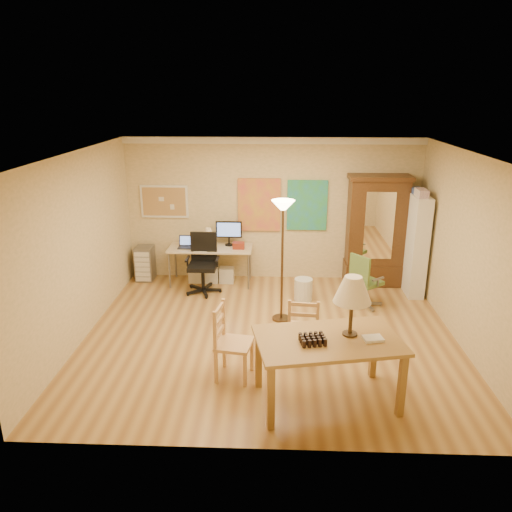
{
  "coord_description": "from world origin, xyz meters",
  "views": [
    {
      "loc": [
        0.08,
        -6.73,
        3.5
      ],
      "look_at": [
        -0.22,
        0.3,
        1.16
      ],
      "focal_mm": 35.0,
      "sensor_mm": 36.0,
      "label": 1
    }
  ],
  "objects_px": {
    "office_chair_black": "(203,277)",
    "bookshelf": "(416,246)",
    "dining_table": "(337,325)",
    "armoire": "(375,238)",
    "computer_desk": "(212,261)",
    "office_chair_green": "(365,293)"
  },
  "relations": [
    {
      "from": "armoire",
      "to": "bookshelf",
      "type": "height_order",
      "value": "armoire"
    },
    {
      "from": "office_chair_green",
      "to": "armoire",
      "type": "relative_size",
      "value": 0.45
    },
    {
      "from": "dining_table",
      "to": "armoire",
      "type": "bearing_deg",
      "value": 73.36
    },
    {
      "from": "computer_desk",
      "to": "bookshelf",
      "type": "bearing_deg",
      "value": -5.55
    },
    {
      "from": "computer_desk",
      "to": "office_chair_green",
      "type": "bearing_deg",
      "value": -20.53
    },
    {
      "from": "dining_table",
      "to": "bookshelf",
      "type": "bearing_deg",
      "value": 62.38
    },
    {
      "from": "dining_table",
      "to": "armoire",
      "type": "xyz_separation_m",
      "value": [
        1.14,
        3.82,
        -0.07
      ]
    },
    {
      "from": "office_chair_black",
      "to": "bookshelf",
      "type": "bearing_deg",
      "value": 1.82
    },
    {
      "from": "computer_desk",
      "to": "office_chair_green",
      "type": "distance_m",
      "value": 2.9
    },
    {
      "from": "armoire",
      "to": "office_chair_black",
      "type": "bearing_deg",
      "value": -169.94
    },
    {
      "from": "office_chair_black",
      "to": "office_chair_green",
      "type": "distance_m",
      "value": 2.87
    },
    {
      "from": "office_chair_green",
      "to": "dining_table",
      "type": "bearing_deg",
      "value": -106.45
    },
    {
      "from": "dining_table",
      "to": "office_chair_black",
      "type": "xyz_separation_m",
      "value": [
        -2.02,
        3.26,
        -0.68
      ]
    },
    {
      "from": "office_chair_black",
      "to": "bookshelf",
      "type": "relative_size",
      "value": 0.6
    },
    {
      "from": "computer_desk",
      "to": "bookshelf",
      "type": "height_order",
      "value": "bookshelf"
    },
    {
      "from": "office_chair_green",
      "to": "armoire",
      "type": "distance_m",
      "value": 1.32
    },
    {
      "from": "office_chair_green",
      "to": "bookshelf",
      "type": "height_order",
      "value": "bookshelf"
    },
    {
      "from": "bookshelf",
      "to": "dining_table",
      "type": "bearing_deg",
      "value": -117.62
    },
    {
      "from": "computer_desk",
      "to": "office_chair_black",
      "type": "relative_size",
      "value": 1.45
    },
    {
      "from": "computer_desk",
      "to": "armoire",
      "type": "bearing_deg",
      "value": 1.57
    },
    {
      "from": "computer_desk",
      "to": "armoire",
      "type": "xyz_separation_m",
      "value": [
        3.04,
        0.08,
        0.47
      ]
    },
    {
      "from": "bookshelf",
      "to": "office_chair_black",
      "type": "bearing_deg",
      "value": -178.18
    }
  ]
}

